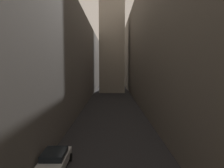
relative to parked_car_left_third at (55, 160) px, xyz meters
name	(u,v)px	position (x,y,z in m)	size (l,w,h in m)	color
ground_plane	(113,103)	(4.40, 29.83, -0.79)	(264.00, 264.00, 0.00)	#232326
building_block_left	(58,60)	(-7.83, 31.83, 8.66)	(13.45, 108.00, 18.90)	slate
building_block_right	(168,48)	(16.69, 31.83, 11.37)	(13.58, 108.00, 24.33)	#60594F
parked_car_left_third	(55,160)	(0.00, 0.00, 0.00)	(2.07, 4.38, 1.48)	silver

